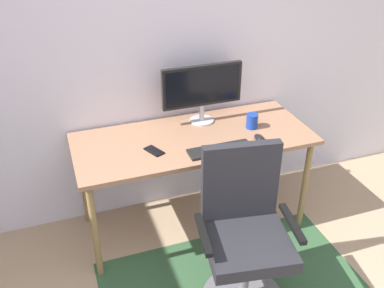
% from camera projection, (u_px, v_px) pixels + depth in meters
% --- Properties ---
extents(wall_back, '(6.00, 0.10, 2.60)m').
position_uv_depth(wall_back, '(131.00, 48.00, 2.99)').
color(wall_back, silver).
rests_on(wall_back, ground).
extents(desk, '(1.65, 0.69, 0.76)m').
position_uv_depth(desk, '(194.00, 145.00, 3.05)').
color(desk, '#976B50').
rests_on(desk, ground).
extents(monitor, '(0.59, 0.18, 0.43)m').
position_uv_depth(monitor, '(202.00, 88.00, 3.08)').
color(monitor, '#B2B2B7').
rests_on(monitor, desk).
extents(keyboard, '(0.43, 0.13, 0.02)m').
position_uv_depth(keyboard, '(220.00, 150.00, 2.85)').
color(keyboard, black).
rests_on(keyboard, desk).
extents(computer_mouse, '(0.06, 0.10, 0.03)m').
position_uv_depth(computer_mouse, '(259.00, 138.00, 2.96)').
color(computer_mouse, black).
rests_on(computer_mouse, desk).
extents(coffee_cup, '(0.08, 0.08, 0.11)m').
position_uv_depth(coffee_cup, '(252.00, 121.00, 3.10)').
color(coffee_cup, '#173796').
rests_on(coffee_cup, desk).
extents(cell_phone, '(0.12, 0.16, 0.01)m').
position_uv_depth(cell_phone, '(154.00, 151.00, 2.84)').
color(cell_phone, black).
rests_on(cell_phone, desk).
extents(office_chair, '(0.60, 0.55, 1.03)m').
position_uv_depth(office_chair, '(244.00, 243.00, 2.56)').
color(office_chair, slate).
rests_on(office_chair, ground).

